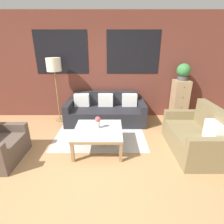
{
  "coord_description": "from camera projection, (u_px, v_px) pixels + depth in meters",
  "views": [
    {
      "loc": [
        0.39,
        -2.48,
        2.0
      ],
      "look_at": [
        0.4,
        1.25,
        0.55
      ],
      "focal_mm": 28.0,
      "sensor_mm": 36.0,
      "label": 1
    }
  ],
  "objects": [
    {
      "name": "settee_vintage",
      "position": [
        195.0,
        137.0,
        3.42
      ],
      "size": [
        0.8,
        1.41,
        0.92
      ],
      "color": "olive",
      "rests_on": "ground_plane"
    },
    {
      "name": "coffee_table",
      "position": [
        98.0,
        132.0,
        3.46
      ],
      "size": [
        0.94,
        0.94,
        0.44
      ],
      "color": "silver",
      "rests_on": "ground_plane"
    },
    {
      "name": "drawer_cabinet",
      "position": [
        179.0,
        100.0,
        4.85
      ],
      "size": [
        0.4,
        0.42,
        1.11
      ],
      "color": "tan",
      "rests_on": "ground_plane"
    },
    {
      "name": "couch_dark",
      "position": [
        105.0,
        112.0,
        4.75
      ],
      "size": [
        2.09,
        0.88,
        0.78
      ],
      "color": "#232328",
      "rests_on": "ground_plane"
    },
    {
      "name": "flower_vase",
      "position": [
        97.0,
        121.0,
        3.44
      ],
      "size": [
        0.11,
        0.11,
        0.24
      ],
      "color": "silver",
      "rests_on": "coffee_table"
    },
    {
      "name": "wall_back_brick",
      "position": [
        97.0,
        67.0,
        4.8
      ],
      "size": [
        8.4,
        0.09,
        2.8
      ],
      "color": "brown",
      "rests_on": "ground_plane"
    },
    {
      "name": "rug",
      "position": [
        100.0,
        134.0,
        4.15
      ],
      "size": [
        2.07,
        1.54,
        0.0
      ],
      "color": "#BCB7B2",
      "rests_on": "ground_plane"
    },
    {
      "name": "potted_plant",
      "position": [
        183.0,
        71.0,
        4.57
      ],
      "size": [
        0.35,
        0.35,
        0.44
      ],
      "color": "#47474C",
      "rests_on": "drawer_cabinet"
    },
    {
      "name": "ground_plane",
      "position": [
        89.0,
        168.0,
        3.04
      ],
      "size": [
        16.0,
        16.0,
        0.0
      ],
      "primitive_type": "plane",
      "color": "#AD7F51"
    },
    {
      "name": "floor_lamp",
      "position": [
        53.0,
        67.0,
        4.41
      ],
      "size": [
        0.37,
        0.37,
        1.69
      ],
      "color": "olive",
      "rests_on": "ground_plane"
    }
  ]
}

